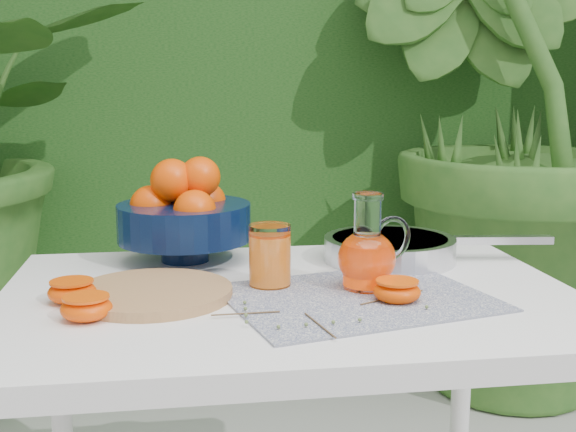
{
  "coord_description": "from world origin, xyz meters",
  "views": [
    {
      "loc": [
        -0.14,
        -1.27,
        1.11
      ],
      "look_at": [
        0.05,
        -0.05,
        0.88
      ],
      "focal_mm": 45.0,
      "sensor_mm": 36.0,
      "label": 1
    }
  ],
  "objects": [
    {
      "name": "thyme_sprigs",
      "position": [
        0.08,
        -0.2,
        0.76
      ],
      "size": [
        0.37,
        0.25,
        0.01
      ],
      "color": "brown",
      "rests_on": "white_table"
    },
    {
      "name": "cutting_board",
      "position": [
        -0.19,
        -0.07,
        0.76
      ],
      "size": [
        0.34,
        0.34,
        0.02
      ],
      "primitive_type": "cylinder",
      "rotation": [
        0.0,
        0.0,
        0.33
      ],
      "color": "#AE884E",
      "rests_on": "white_table"
    },
    {
      "name": "juice_tumbler",
      "position": [
        0.01,
        -0.04,
        0.81
      ],
      "size": [
        0.1,
        0.1,
        0.11
      ],
      "color": "white",
      "rests_on": "white_table"
    },
    {
      "name": "potted_plant_right",
      "position": [
        0.97,
        1.2,
        0.99
      ],
      "size": [
        2.79,
        2.79,
        1.98
      ],
      "primitive_type": "imported",
      "rotation": [
        0.0,
        0.0,
        2.35
      ],
      "color": "#2E6121",
      "rests_on": "ground"
    },
    {
      "name": "hedge_backdrop",
      "position": [
        0.06,
        2.06,
        1.19
      ],
      "size": [
        8.0,
        1.65,
        2.5
      ],
      "color": "#134415",
      "rests_on": "ground"
    },
    {
      "name": "placemat",
      "position": [
        0.15,
        -0.13,
        0.75
      ],
      "size": [
        0.49,
        0.42,
        0.0
      ],
      "primitive_type": "cube",
      "rotation": [
        0.0,
        0.0,
        0.24
      ],
      "color": "#0C1747",
      "rests_on": "white_table"
    },
    {
      "name": "fruit_bowl",
      "position": [
        -0.13,
        0.19,
        0.85
      ],
      "size": [
        0.34,
        0.34,
        0.21
      ],
      "color": "black",
      "rests_on": "white_table"
    },
    {
      "name": "juice_pitcher",
      "position": [
        0.18,
        -0.08,
        0.81
      ],
      "size": [
        0.15,
        0.13,
        0.17
      ],
      "color": "white",
      "rests_on": "white_table"
    },
    {
      "name": "white_table",
      "position": [
        0.05,
        -0.07,
        0.67
      ],
      "size": [
        1.0,
        0.7,
        0.75
      ],
      "color": "white",
      "rests_on": "ground"
    },
    {
      "name": "orange_halves",
      "position": [
        -0.13,
        -0.14,
        0.77
      ],
      "size": [
        0.62,
        0.18,
        0.04
      ],
      "color": "#FB5702",
      "rests_on": "white_table"
    },
    {
      "name": "saute_pan",
      "position": [
        0.28,
        0.12,
        0.78
      ],
      "size": [
        0.48,
        0.3,
        0.05
      ],
      "color": "silver",
      "rests_on": "white_table"
    }
  ]
}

